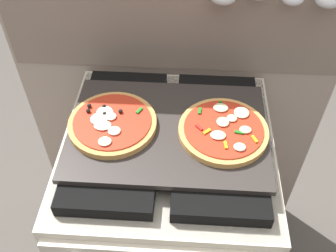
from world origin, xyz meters
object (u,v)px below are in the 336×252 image
object	(u,v)px
stove	(168,217)
baking_tray	(168,131)
pizza_right	(224,130)
pizza_left	(112,123)

from	to	relation	value
stove	baking_tray	world-z (taller)	baking_tray
baking_tray	pizza_right	world-z (taller)	pizza_right
pizza_left	pizza_right	bearing A→B (deg)	-1.03
stove	baking_tray	bearing A→B (deg)	90.00
baking_tray	pizza_left	xyz separation A→B (m)	(-0.15, -0.00, 0.02)
baking_tray	pizza_right	distance (m)	0.15
baking_tray	pizza_left	world-z (taller)	pizza_left
stove	pizza_right	bearing A→B (deg)	-1.95
baking_tray	stove	bearing A→B (deg)	-90.00
baking_tray	pizza_left	size ratio (longest dim) A/B	2.24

